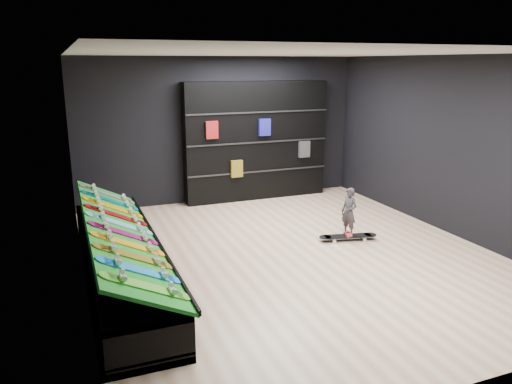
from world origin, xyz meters
name	(u,v)px	position (x,y,z in m)	size (l,w,h in m)	color
floor	(291,255)	(0.00, 0.00, 0.00)	(6.00, 7.00, 0.01)	beige
ceiling	(295,53)	(0.00, 0.00, 3.00)	(6.00, 7.00, 0.01)	white
wall_back	(220,130)	(0.00, 3.50, 1.50)	(6.00, 0.02, 3.00)	black
wall_front	(474,232)	(0.00, -3.50, 1.50)	(6.00, 0.02, 3.00)	black
wall_left	(76,176)	(-3.00, 0.00, 1.50)	(0.02, 7.00, 3.00)	black
wall_right	(454,147)	(3.00, 0.00, 1.50)	(0.02, 7.00, 3.00)	black
display_rack	(120,263)	(-2.55, 0.00, 0.25)	(0.90, 4.50, 0.50)	black
turf_ramp	(122,230)	(-2.50, 0.00, 0.71)	(1.00, 4.50, 0.04)	#116E18
back_shelving	(256,141)	(0.73, 3.32, 1.25)	(3.13, 0.36, 2.50)	black
floor_skateboard	(348,238)	(1.16, 0.23, 0.05)	(0.98, 0.22, 0.09)	black
child	(349,221)	(1.16, 0.23, 0.33)	(0.18, 0.13, 0.49)	black
display_board_0	(147,286)	(-2.49, -1.90, 0.74)	(0.98, 0.22, 0.09)	green
display_board_1	(140,270)	(-2.49, -1.48, 0.74)	(0.98, 0.22, 0.09)	blue
display_board_2	(134,256)	(-2.49, -1.06, 0.74)	(0.98, 0.22, 0.09)	yellow
display_board_3	(129,244)	(-2.49, -0.63, 0.74)	(0.98, 0.22, 0.09)	orange
display_board_4	(124,233)	(-2.49, -0.21, 0.74)	(0.98, 0.22, 0.09)	#E5198C
display_board_5	(120,224)	(-2.49, 0.21, 0.74)	(0.98, 0.22, 0.09)	#0CB2E5
display_board_6	(117,215)	(-2.49, 0.63, 0.74)	(0.98, 0.22, 0.09)	red
display_board_7	(114,208)	(-2.49, 1.06, 0.74)	(0.98, 0.22, 0.09)	yellow
display_board_8	(111,201)	(-2.49, 1.48, 0.74)	(0.98, 0.22, 0.09)	#0C8C99
display_board_9	(108,194)	(-2.49, 1.90, 0.74)	(0.98, 0.22, 0.09)	black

